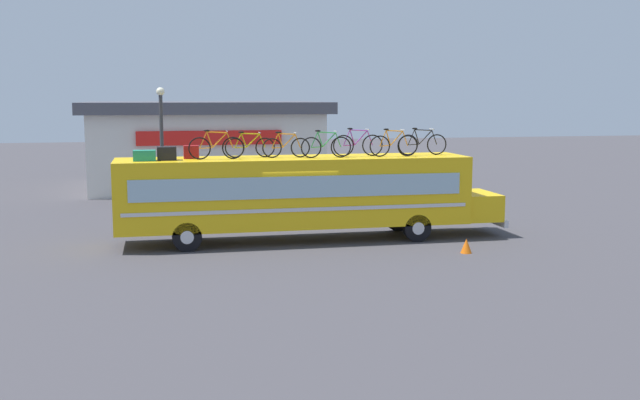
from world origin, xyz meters
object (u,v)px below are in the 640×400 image
luggage_bag_3 (191,152)px  rooftop_bicycle_2 (250,147)px  rooftop_bicycle_1 (216,147)px  rooftop_bicycle_4 (326,146)px  bus (302,192)px  rooftop_bicycle_6 (394,145)px  street_lamp (162,145)px  rooftop_bicycle_3 (286,147)px  luggage_bag_1 (144,156)px  rooftop_bicycle_5 (358,144)px  traffic_cone (466,246)px  luggage_bag_2 (167,153)px  rooftop_bicycle_7 (422,144)px

luggage_bag_3 → rooftop_bicycle_2: (1.96, 0.03, 0.15)m
rooftop_bicycle_1 → rooftop_bicycle_4: bearing=-2.7°
bus → rooftop_bicycle_6: (3.13, -0.36, 1.60)m
street_lamp → rooftop_bicycle_3: bearing=-45.6°
bus → luggage_bag_1: (-5.20, -0.36, 1.37)m
rooftop_bicycle_1 → rooftop_bicycle_3: rooftop_bicycle_1 is taller
rooftop_bicycle_3 → street_lamp: size_ratio=0.31×
rooftop_bicycle_6 → rooftop_bicycle_5: bearing=160.2°
luggage_bag_1 → street_lamp: size_ratio=0.13×
bus → rooftop_bicycle_2: 2.36m
luggage_bag_3 → rooftop_bicycle_2: bearing=0.9°
luggage_bag_3 → traffic_cone: 9.48m
rooftop_bicycle_3 → luggage_bag_1: bearing=-176.4°
rooftop_bicycle_3 → rooftop_bicycle_5: size_ratio=0.92×
luggage_bag_1 → traffic_cone: 10.64m
bus → rooftop_bicycle_3: bearing=-173.7°
rooftop_bicycle_4 → street_lamp: (-5.37, 4.49, -0.15)m
rooftop_bicycle_3 → rooftop_bicycle_6: size_ratio=0.95×
rooftop_bicycle_6 → street_lamp: street_lamp is taller
luggage_bag_2 → rooftop_bicycle_4: size_ratio=0.35×
rooftop_bicycle_1 → rooftop_bicycle_7: 7.23m
luggage_bag_1 → luggage_bag_2: bearing=9.7°
bus → luggage_bag_3: luggage_bag_3 is taller
luggage_bag_2 → rooftop_bicycle_4: bearing=-1.8°
rooftop_bicycle_6 → rooftop_bicycle_3: bearing=175.4°
rooftop_bicycle_1 → rooftop_bicycle_3: 2.35m
luggage_bag_2 → rooftop_bicycle_1: bearing=0.3°
luggage_bag_1 → rooftop_bicycle_6: 8.33m
luggage_bag_2 → luggage_bag_1: bearing=-170.3°
luggage_bag_1 → luggage_bag_3: 1.62m
rooftop_bicycle_3 → rooftop_bicycle_7: rooftop_bicycle_7 is taller
rooftop_bicycle_5 → traffic_cone: bearing=-50.5°
rooftop_bicycle_2 → rooftop_bicycle_6: (4.87, -0.63, 0.03)m
luggage_bag_2 → rooftop_bicycle_3: bearing=2.5°
luggage_bag_2 → street_lamp: size_ratio=0.12×
luggage_bag_2 → rooftop_bicycle_5: 6.48m
rooftop_bicycle_1 → traffic_cone: 8.67m
rooftop_bicycle_2 → traffic_cone: bearing=-28.5°
street_lamp → luggage_bag_3: bearing=-76.4°
rooftop_bicycle_2 → traffic_cone: rooftop_bicycle_2 is taller
luggage_bag_1 → luggage_bag_2: (0.70, 0.12, 0.05)m
luggage_bag_2 → rooftop_bicycle_6: bearing=-0.9°
luggage_bag_1 → street_lamp: 4.48m
rooftop_bicycle_7 → street_lamp: 9.81m
luggage_bag_3 → rooftop_bicycle_6: bearing=-5.0°
rooftop_bicycle_1 → rooftop_bicycle_2: (1.16, 0.50, -0.03)m
bus → rooftop_bicycle_7: 4.61m
rooftop_bicycle_1 → rooftop_bicycle_2: bearing=23.4°
rooftop_bicycle_3 → rooftop_bicycle_4: size_ratio=0.94×
luggage_bag_1 → rooftop_bicycle_6: size_ratio=0.41×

